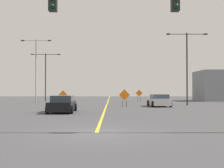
# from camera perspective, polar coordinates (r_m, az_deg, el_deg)

# --- Properties ---
(ground) EXTENTS (143.66, 143.66, 0.00)m
(ground) POSITION_cam_1_polar(r_m,az_deg,el_deg) (12.36, -2.81, -9.51)
(ground) COLOR #444447
(road_centre_stripe) EXTENTS (0.16, 79.81, 0.01)m
(road_centre_stripe) POSITION_cam_1_polar(r_m,az_deg,el_deg) (52.15, -0.47, -3.17)
(road_centre_stripe) COLOR yellow
(road_centre_stripe) RESTS_ON ground
(traffic_signal_assembly) EXTENTS (15.61, 0.44, 6.73)m
(traffic_signal_assembly) POSITION_cam_1_polar(r_m,az_deg,el_deg) (12.89, 11.32, 14.03)
(traffic_signal_assembly) COLOR gray
(traffic_signal_assembly) RESTS_ON ground
(street_lamp_mid_left) EXTENTS (4.74, 0.24, 7.73)m
(street_lamp_mid_left) POSITION_cam_1_polar(r_m,az_deg,el_deg) (48.34, -12.63, 2.27)
(street_lamp_mid_left) COLOR black
(street_lamp_mid_left) RESTS_ON ground
(street_lamp_far_right) EXTENTS (4.82, 0.24, 8.55)m
(street_lamp_far_right) POSITION_cam_1_polar(r_m,az_deg,el_deg) (35.52, 14.70, 4.24)
(street_lamp_far_right) COLOR black
(street_lamp_far_right) RESTS_ON ground
(street_lamp_near_left) EXTENTS (4.22, 0.24, 8.91)m
(street_lamp_near_left) POSITION_cam_1_polar(r_m,az_deg,el_deg) (42.25, -14.42, 3.57)
(street_lamp_near_left) COLOR gray
(street_lamp_near_left) RESTS_ON ground
(construction_sign_right_lane) EXTENTS (1.17, 0.11, 1.76)m
(construction_sign_right_lane) POSITION_cam_1_polar(r_m,az_deg,el_deg) (38.76, -9.33, -2.22)
(construction_sign_right_lane) COLOR orange
(construction_sign_right_lane) RESTS_ON ground
(construction_sign_median_near) EXTENTS (1.15, 0.07, 1.87)m
(construction_sign_median_near) POSITION_cam_1_polar(r_m,az_deg,el_deg) (30.26, 2.68, -2.35)
(construction_sign_median_near) COLOR orange
(construction_sign_median_near) RESTS_ON ground
(construction_sign_left_lane) EXTENTS (1.08, 0.17, 1.86)m
(construction_sign_left_lane) POSITION_cam_1_polar(r_m,az_deg,el_deg) (45.76, 5.57, -1.95)
(construction_sign_left_lane) COLOR orange
(construction_sign_left_lane) RESTS_ON ground
(car_black_approaching) EXTENTS (2.15, 4.50, 1.35)m
(car_black_approaching) POSITION_cam_1_polar(r_m,az_deg,el_deg) (23.86, -9.45, -3.92)
(car_black_approaching) COLOR black
(car_black_approaching) RESTS_ON ground
(car_silver_mid) EXTENTS (2.27, 3.94, 1.34)m
(car_silver_mid) POSITION_cam_1_polar(r_m,az_deg,el_deg) (32.16, 9.46, -3.24)
(car_silver_mid) COLOR #B7BABF
(car_silver_mid) RESTS_ON ground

